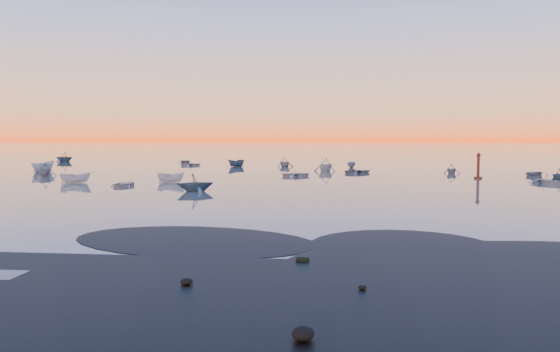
# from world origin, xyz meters

# --- Properties ---
(ground) EXTENTS (600.00, 600.00, 0.00)m
(ground) POSITION_xyz_m (0.00, 100.00, 0.00)
(ground) COLOR #6E655C
(ground) RESTS_ON ground
(mud_lobes) EXTENTS (140.00, 6.00, 0.07)m
(mud_lobes) POSITION_xyz_m (0.00, -1.00, 0.01)
(mud_lobes) COLOR black
(mud_lobes) RESTS_ON ground
(moored_fleet) EXTENTS (124.00, 58.00, 1.20)m
(moored_fleet) POSITION_xyz_m (0.00, 53.00, 0.00)
(moored_fleet) COLOR silver
(moored_fleet) RESTS_ON ground
(boat_near_center) EXTENTS (2.20, 3.73, 1.21)m
(boat_near_center) POSITION_xyz_m (-20.27, 33.19, 0.00)
(boat_near_center) COLOR silver
(boat_near_center) RESTS_ON ground
(channel_marker) EXTENTS (0.99, 0.99, 3.51)m
(channel_marker) POSITION_xyz_m (27.22, 44.59, 1.39)
(channel_marker) COLOR #4A1910
(channel_marker) RESTS_ON ground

